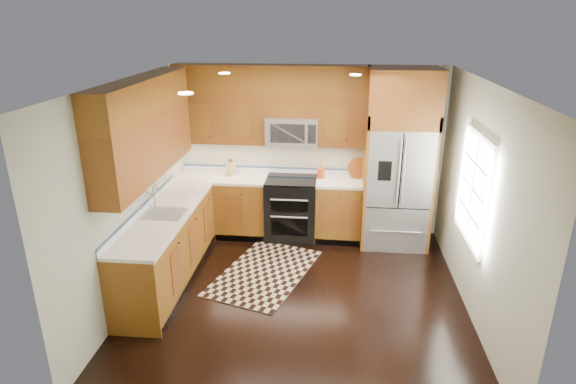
# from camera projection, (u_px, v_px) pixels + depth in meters

# --- Properties ---
(ground) EXTENTS (4.00, 4.00, 0.00)m
(ground) POSITION_uv_depth(u_px,v_px,m) (299.00, 295.00, 5.96)
(ground) COLOR black
(ground) RESTS_ON ground
(wall_back) EXTENTS (4.00, 0.02, 2.60)m
(wall_back) POSITION_uv_depth(u_px,v_px,m) (309.00, 151.00, 7.38)
(wall_back) COLOR beige
(wall_back) RESTS_ON ground
(wall_left) EXTENTS (0.02, 4.00, 2.60)m
(wall_left) POSITION_uv_depth(u_px,v_px,m) (131.00, 191.00, 5.70)
(wall_left) COLOR beige
(wall_left) RESTS_ON ground
(wall_right) EXTENTS (0.02, 4.00, 2.60)m
(wall_right) POSITION_uv_depth(u_px,v_px,m) (479.00, 204.00, 5.33)
(wall_right) COLOR beige
(wall_right) RESTS_ON ground
(window) EXTENTS (0.04, 1.10, 1.30)m
(window) POSITION_uv_depth(u_px,v_px,m) (474.00, 189.00, 5.48)
(window) COLOR white
(window) RESTS_ON ground
(base_cabinets) EXTENTS (2.85, 3.00, 0.90)m
(base_cabinets) POSITION_uv_depth(u_px,v_px,m) (217.00, 228.00, 6.76)
(base_cabinets) COLOR #8F5E1B
(base_cabinets) RESTS_ON ground
(countertop) EXTENTS (2.86, 3.01, 0.04)m
(countertop) POSITION_uv_depth(u_px,v_px,m) (227.00, 194.00, 6.69)
(countertop) COLOR white
(countertop) RESTS_ON base_cabinets
(upper_cabinets) EXTENTS (2.85, 3.00, 1.15)m
(upper_cabinets) POSITION_uv_depth(u_px,v_px,m) (220.00, 114.00, 6.38)
(upper_cabinets) COLOR brown
(upper_cabinets) RESTS_ON ground
(range) EXTENTS (0.76, 0.67, 0.95)m
(range) POSITION_uv_depth(u_px,v_px,m) (291.00, 209.00, 7.38)
(range) COLOR black
(range) RESTS_ON ground
(microwave) EXTENTS (0.76, 0.40, 0.42)m
(microwave) POSITION_uv_depth(u_px,v_px,m) (292.00, 131.00, 7.09)
(microwave) COLOR #B2B2B7
(microwave) RESTS_ON ground
(refrigerator) EXTENTS (0.98, 0.75, 2.60)m
(refrigerator) POSITION_uv_depth(u_px,v_px,m) (398.00, 160.00, 6.91)
(refrigerator) COLOR #B2B2B7
(refrigerator) RESTS_ON ground
(sink_faucet) EXTENTS (0.54, 0.44, 0.37)m
(sink_faucet) POSITION_uv_depth(u_px,v_px,m) (162.00, 209.00, 5.99)
(sink_faucet) COLOR #B2B2B7
(sink_faucet) RESTS_ON countertop
(rug) EXTENTS (1.49, 1.93, 0.01)m
(rug) POSITION_uv_depth(u_px,v_px,m) (265.00, 272.00, 6.47)
(rug) COLOR black
(rug) RESTS_ON ground
(knife_block) EXTENTS (0.14, 0.16, 0.26)m
(knife_block) POSITION_uv_depth(u_px,v_px,m) (231.00, 168.00, 7.39)
(knife_block) COLOR tan
(knife_block) RESTS_ON countertop
(utensil_crock) EXTENTS (0.15, 0.15, 0.33)m
(utensil_crock) POSITION_uv_depth(u_px,v_px,m) (321.00, 171.00, 7.25)
(utensil_crock) COLOR #B33E16
(utensil_crock) RESTS_ON countertop
(cutting_board) EXTENTS (0.38, 0.38, 0.02)m
(cutting_board) POSITION_uv_depth(u_px,v_px,m) (358.00, 177.00, 7.28)
(cutting_board) COLOR brown
(cutting_board) RESTS_ON countertop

